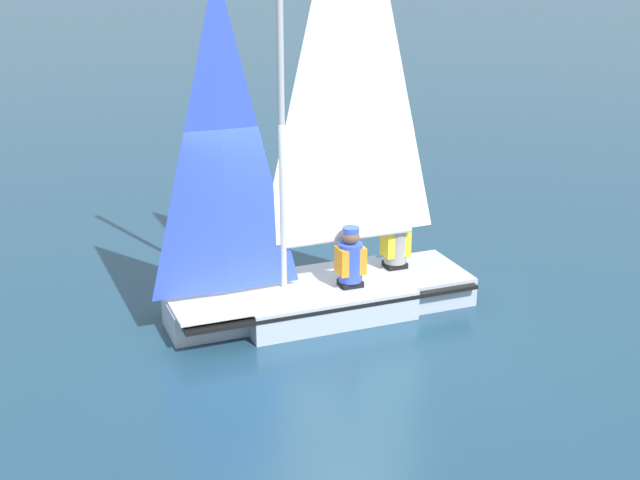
# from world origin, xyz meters

# --- Properties ---
(ground_plane) EXTENTS (260.00, 260.00, 0.00)m
(ground_plane) POSITION_xyz_m (0.00, 0.00, 0.00)
(ground_plane) COLOR navy
(sailboat_main) EXTENTS (3.81, 3.57, 6.12)m
(sailboat_main) POSITION_xyz_m (-0.01, -0.01, 0.93)
(sailboat_main) COLOR #B2BCCC
(sailboat_main) RESTS_ON ground_plane
(sailor_helm) EXTENTS (0.43, 0.42, 1.16)m
(sailor_helm) POSITION_xyz_m (0.38, 0.08, 0.63)
(sailor_helm) COLOR black
(sailor_helm) RESTS_ON ground_plane
(sailor_crew) EXTENTS (0.43, 0.42, 1.16)m
(sailor_crew) POSITION_xyz_m (0.75, 0.90, 0.63)
(sailor_crew) COLOR black
(sailor_crew) RESTS_ON ground_plane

